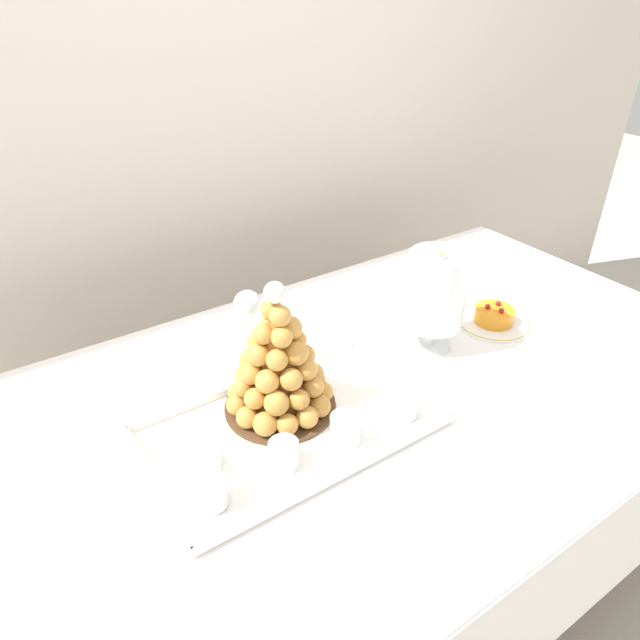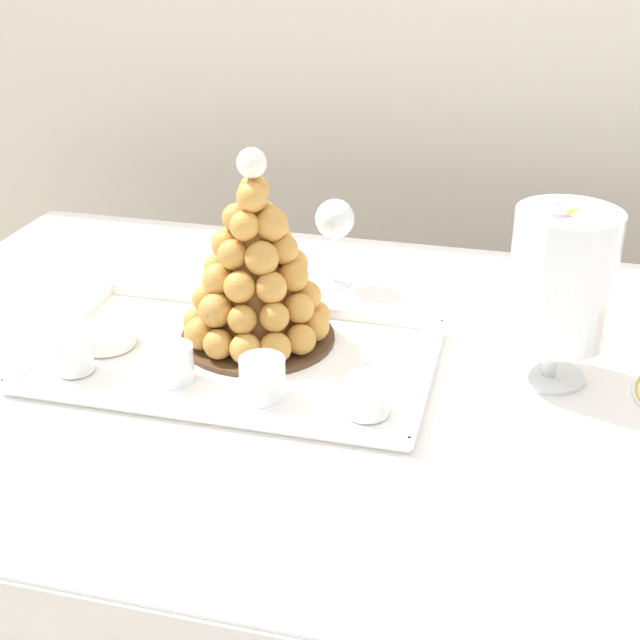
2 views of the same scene
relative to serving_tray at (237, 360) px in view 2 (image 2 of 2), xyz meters
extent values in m
cylinder|color=brown|center=(-0.52, 0.45, -0.41)|extent=(0.04, 0.04, 0.75)
cube|color=brown|center=(0.27, 0.03, -0.02)|extent=(1.70, 0.95, 0.02)
cube|color=white|center=(0.27, 0.03, -0.01)|extent=(1.76, 1.01, 0.00)
cube|color=white|center=(0.27, 0.54, -0.20)|extent=(1.76, 0.01, 0.38)
cube|color=white|center=(0.00, 0.00, 0.00)|extent=(0.56, 0.33, 0.01)
cube|color=white|center=(0.00, -0.17, 0.01)|extent=(0.56, 0.01, 0.02)
cube|color=white|center=(0.00, 0.17, 0.01)|extent=(0.56, 0.01, 0.02)
cube|color=white|center=(-0.28, 0.00, 0.01)|extent=(0.01, 0.33, 0.02)
cube|color=white|center=(0.28, 0.00, 0.01)|extent=(0.01, 0.33, 0.02)
cylinder|color=white|center=(0.00, 0.00, 0.00)|extent=(0.31, 0.31, 0.00)
cylinder|color=#4C331E|center=(0.01, 0.06, 0.01)|extent=(0.23, 0.23, 0.01)
cone|color=#AF7433|center=(0.01, 0.06, 0.13)|extent=(0.15, 0.15, 0.24)
sphere|color=gold|center=(0.10, 0.06, 0.04)|extent=(0.04, 0.04, 0.04)
sphere|color=gold|center=(0.09, 0.11, 0.03)|extent=(0.05, 0.05, 0.05)
sphere|color=gold|center=(0.06, 0.14, 0.03)|extent=(0.05, 0.05, 0.05)
sphere|color=gold|center=(0.02, 0.15, 0.03)|extent=(0.05, 0.05, 0.05)
sphere|color=gold|center=(-0.02, 0.15, 0.04)|extent=(0.05, 0.05, 0.05)
sphere|color=gold|center=(-0.05, 0.12, 0.03)|extent=(0.04, 0.04, 0.04)
sphere|color=gold|center=(-0.07, 0.09, 0.04)|extent=(0.05, 0.05, 0.05)
sphere|color=gold|center=(-0.07, 0.04, 0.03)|extent=(0.05, 0.05, 0.05)
sphere|color=gold|center=(-0.05, 0.00, 0.03)|extent=(0.05, 0.05, 0.05)
sphere|color=gold|center=(-0.02, -0.02, 0.03)|extent=(0.04, 0.04, 0.04)
sphere|color=gold|center=(0.02, -0.03, 0.03)|extent=(0.05, 0.05, 0.05)
sphere|color=gold|center=(0.06, -0.01, 0.03)|extent=(0.05, 0.05, 0.05)
sphere|color=gold|center=(0.09, 0.02, 0.03)|extent=(0.05, 0.05, 0.05)
sphere|color=gold|center=(0.08, 0.09, 0.07)|extent=(0.05, 0.05, 0.05)
sphere|color=gold|center=(0.05, 0.13, 0.07)|extent=(0.05, 0.05, 0.05)
sphere|color=gold|center=(0.01, 0.14, 0.08)|extent=(0.05, 0.05, 0.05)
sphere|color=gold|center=(-0.03, 0.12, 0.07)|extent=(0.04, 0.04, 0.04)
sphere|color=gold|center=(-0.06, 0.08, 0.08)|extent=(0.05, 0.05, 0.05)
sphere|color=gold|center=(-0.06, 0.04, 0.08)|extent=(0.04, 0.04, 0.04)
sphere|color=gold|center=(-0.03, 0.00, 0.08)|extent=(0.05, 0.05, 0.05)
sphere|color=gold|center=(0.01, -0.01, 0.07)|extent=(0.04, 0.04, 0.04)
sphere|color=gold|center=(0.06, 0.01, 0.07)|extent=(0.04, 0.04, 0.04)
sphere|color=gold|center=(0.08, 0.04, 0.07)|extent=(0.04, 0.04, 0.04)
sphere|color=gold|center=(0.06, 0.10, 0.12)|extent=(0.05, 0.05, 0.05)
sphere|color=gold|center=(0.02, 0.12, 0.11)|extent=(0.04, 0.04, 0.04)
sphere|color=gold|center=(-0.03, 0.11, 0.11)|extent=(0.05, 0.05, 0.05)
sphere|color=gold|center=(-0.05, 0.07, 0.11)|extent=(0.05, 0.05, 0.05)
sphere|color=gold|center=(-0.03, 0.03, 0.11)|extent=(0.05, 0.05, 0.05)
sphere|color=gold|center=(0.01, 0.01, 0.12)|extent=(0.05, 0.05, 0.05)
sphere|color=gold|center=(0.05, 0.02, 0.11)|extent=(0.05, 0.05, 0.05)
sphere|color=#CA8D3D|center=(0.07, 0.06, 0.12)|extent=(0.05, 0.05, 0.05)
sphere|color=gold|center=(0.03, 0.10, 0.15)|extent=(0.05, 0.05, 0.05)
sphere|color=gold|center=(-0.01, 0.10, 0.16)|extent=(0.05, 0.05, 0.05)
sphere|color=gold|center=(-0.03, 0.06, 0.15)|extent=(0.05, 0.05, 0.05)
sphere|color=gold|center=(-0.01, 0.03, 0.15)|extent=(0.04, 0.04, 0.04)
sphere|color=gold|center=(0.03, 0.03, 0.15)|extent=(0.05, 0.05, 0.05)
sphere|color=gold|center=(0.06, 0.06, 0.16)|extent=(0.04, 0.04, 0.04)
sphere|color=#CA8D3D|center=(0.02, 0.09, 0.19)|extent=(0.04, 0.04, 0.04)
sphere|color=gold|center=(-0.02, 0.07, 0.19)|extent=(0.04, 0.04, 0.04)
sphere|color=gold|center=(0.01, 0.04, 0.20)|extent=(0.04, 0.04, 0.04)
sphere|color=gold|center=(0.04, 0.06, 0.19)|extent=(0.05, 0.05, 0.05)
sphere|color=gold|center=(0.01, 0.08, 0.24)|extent=(0.04, 0.04, 0.04)
sphere|color=gold|center=(0.01, 0.05, 0.23)|extent=(0.04, 0.04, 0.04)
sphere|color=white|center=(0.01, 0.06, 0.28)|extent=(0.04, 0.04, 0.04)
cylinder|color=silver|center=(-0.21, -0.09, 0.03)|extent=(0.06, 0.06, 0.06)
cylinder|color=brown|center=(-0.21, -0.09, 0.01)|extent=(0.05, 0.05, 0.02)
cylinder|color=#8C603D|center=(-0.21, -0.09, 0.03)|extent=(0.05, 0.05, 0.02)
sphere|color=brown|center=(-0.21, -0.09, 0.05)|extent=(0.02, 0.02, 0.02)
cylinder|color=silver|center=(-0.06, -0.08, 0.03)|extent=(0.06, 0.06, 0.05)
cylinder|color=brown|center=(-0.06, -0.08, 0.01)|extent=(0.05, 0.05, 0.02)
cylinder|color=#8C603D|center=(-0.06, -0.08, 0.03)|extent=(0.05, 0.05, 0.02)
sphere|color=brown|center=(-0.07, -0.08, 0.04)|extent=(0.02, 0.02, 0.02)
cylinder|color=silver|center=(0.07, -0.09, 0.03)|extent=(0.06, 0.06, 0.06)
cylinder|color=#F4EAC6|center=(0.07, -0.09, 0.02)|extent=(0.06, 0.06, 0.02)
cylinder|color=white|center=(0.07, -0.09, 0.04)|extent=(0.06, 0.06, 0.02)
sphere|color=brown|center=(0.07, -0.08, 0.05)|extent=(0.02, 0.02, 0.02)
cylinder|color=silver|center=(0.21, -0.10, 0.03)|extent=(0.06, 0.06, 0.05)
cylinder|color=gold|center=(0.21, -0.10, 0.01)|extent=(0.05, 0.05, 0.02)
cylinder|color=#EAC166|center=(0.21, -0.10, 0.03)|extent=(0.05, 0.05, 0.02)
sphere|color=brown|center=(0.21, -0.10, 0.04)|extent=(0.02, 0.02, 0.02)
cylinder|color=white|center=(-0.20, -0.01, 0.02)|extent=(0.09, 0.09, 0.03)
cylinder|color=#F2CC59|center=(-0.20, -0.01, 0.03)|extent=(0.08, 0.08, 0.00)
cylinder|color=white|center=(0.45, 0.07, 0.00)|extent=(0.10, 0.10, 0.01)
cylinder|color=white|center=(0.45, 0.07, 0.03)|extent=(0.02, 0.02, 0.06)
cylinder|color=white|center=(0.45, 0.07, 0.15)|extent=(0.14, 0.14, 0.19)
cylinder|color=brown|center=(0.48, 0.07, 0.08)|extent=(0.06, 0.05, 0.05)
cylinder|color=yellow|center=(0.44, 0.09, 0.08)|extent=(0.06, 0.05, 0.05)
cylinder|color=#9ED860|center=(0.41, 0.06, 0.08)|extent=(0.07, 0.05, 0.07)
cylinder|color=#E54C47|center=(0.44, 0.05, 0.08)|extent=(0.05, 0.05, 0.04)
cylinder|color=#E54C47|center=(0.47, 0.08, 0.10)|extent=(0.06, 0.05, 0.05)
cylinder|color=#E54C47|center=(0.43, 0.09, 0.10)|extent=(0.06, 0.05, 0.06)
cylinder|color=#72B2E0|center=(0.41, 0.05, 0.10)|extent=(0.06, 0.05, 0.06)
cylinder|color=#72B2E0|center=(0.45, 0.06, 0.10)|extent=(0.07, 0.05, 0.07)
cylinder|color=pink|center=(0.45, 0.09, 0.13)|extent=(0.05, 0.05, 0.05)
cylinder|color=#72B2E0|center=(0.43, 0.08, 0.13)|extent=(0.06, 0.05, 0.06)
cylinder|color=brown|center=(0.43, 0.05, 0.13)|extent=(0.06, 0.05, 0.04)
cylinder|color=pink|center=(0.46, 0.06, 0.13)|extent=(0.06, 0.05, 0.06)
cylinder|color=#9ED860|center=(0.44, 0.10, 0.15)|extent=(0.06, 0.05, 0.05)
cylinder|color=#F9A54C|center=(0.41, 0.07, 0.15)|extent=(0.05, 0.05, 0.05)
cylinder|color=#9ED860|center=(0.44, 0.04, 0.15)|extent=(0.06, 0.04, 0.06)
cylinder|color=#D199D8|center=(0.47, 0.08, 0.15)|extent=(0.07, 0.05, 0.07)
cylinder|color=#E54C47|center=(0.43, 0.09, 0.18)|extent=(0.05, 0.05, 0.03)
cylinder|color=#D199D8|center=(0.43, 0.03, 0.18)|extent=(0.06, 0.06, 0.05)
cylinder|color=#E54C47|center=(0.46, 0.08, 0.18)|extent=(0.07, 0.05, 0.07)
cylinder|color=#9ED860|center=(0.41, 0.06, 0.20)|extent=(0.06, 0.05, 0.06)
cylinder|color=#F9A54C|center=(0.44, 0.05, 0.20)|extent=(0.05, 0.05, 0.06)
cylinder|color=brown|center=(0.47, 0.06, 0.20)|extent=(0.06, 0.06, 0.05)
cylinder|color=pink|center=(0.44, 0.08, 0.20)|extent=(0.07, 0.05, 0.07)
cylinder|color=#D199D8|center=(0.43, 0.06, 0.23)|extent=(0.06, 0.05, 0.05)
cylinder|color=yellow|center=(0.46, 0.06, 0.23)|extent=(0.06, 0.06, 0.05)
cylinder|color=pink|center=(0.44, 0.08, 0.23)|extent=(0.06, 0.06, 0.05)
cylinder|color=silver|center=(0.07, 0.31, 0.00)|extent=(0.06, 0.06, 0.00)
cylinder|color=silver|center=(0.07, 0.31, 0.04)|extent=(0.01, 0.01, 0.09)
sphere|color=silver|center=(0.07, 0.31, 0.11)|extent=(0.07, 0.07, 0.07)
camera|label=1|loc=(-0.42, -0.73, 0.78)|focal=31.22mm
camera|label=2|loc=(0.39, -1.05, 0.62)|focal=48.79mm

